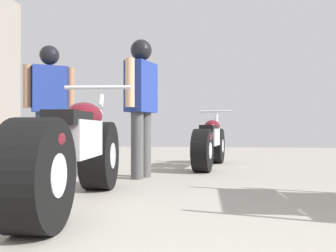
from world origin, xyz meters
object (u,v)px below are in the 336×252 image
at_px(motorcycle_maroon_cruiser, 75,153).
at_px(mechanic_with_helmet, 49,96).
at_px(mechanic_in_blue, 141,95).
at_px(motorcycle_black_naked, 210,143).

height_order(motorcycle_maroon_cruiser, mechanic_with_helmet, mechanic_with_helmet).
height_order(mechanic_in_blue, mechanic_with_helmet, mechanic_with_helmet).
xyz_separation_m(motorcycle_maroon_cruiser, mechanic_with_helmet, (-1.13, 2.09, 0.62)).
distance_m(motorcycle_maroon_cruiser, motorcycle_black_naked, 3.03).
relative_size(motorcycle_maroon_cruiser, mechanic_with_helmet, 1.24).
bearing_deg(motorcycle_maroon_cruiser, motorcycle_black_naked, 70.00).
xyz_separation_m(mechanic_in_blue, mechanic_with_helmet, (-1.35, 0.49, 0.04)).
relative_size(motorcycle_maroon_cruiser, mechanic_in_blue, 1.30).
height_order(motorcycle_maroon_cruiser, motorcycle_black_naked, motorcycle_maroon_cruiser).
bearing_deg(motorcycle_black_naked, mechanic_in_blue, -123.31).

